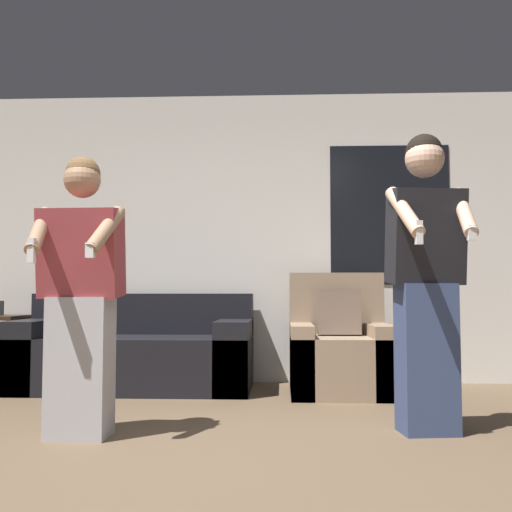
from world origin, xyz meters
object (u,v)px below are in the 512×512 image
object	(u,v)px
couch	(136,354)
armchair	(339,352)
person_right	(426,278)
person_left	(81,296)

from	to	relation	value
couch	armchair	size ratio (longest dim) A/B	2.00
couch	armchair	xyz separation A→B (m)	(1.73, -0.12, 0.04)
armchair	person_right	distance (m)	1.59
couch	person_right	bearing A→B (deg)	-36.34
person_left	armchair	bearing A→B (deg)	44.94
couch	person_left	size ratio (longest dim) A/B	1.24
couch	person_right	size ratio (longest dim) A/B	1.12
person_left	person_right	size ratio (longest dim) A/B	0.91
person_right	couch	bearing A→B (deg)	143.66
couch	person_left	bearing A→B (deg)	-86.52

